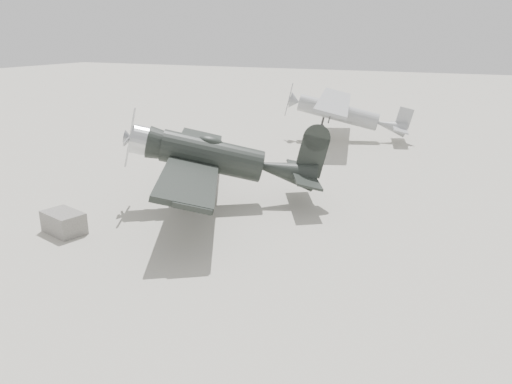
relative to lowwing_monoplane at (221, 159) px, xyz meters
The scene contains 4 objects.
ground 3.47m from the lowwing_monoplane, 70.43° to the right, with size 160.00×160.00×0.00m, color #9B9689.
lowwing_monoplane is the anchor object (origin of this frame).
highwing_monoplane 14.71m from the lowwing_monoplane, 85.77° to the left, with size 8.06×11.26×3.18m.
equipment_block 6.45m from the lowwing_monoplane, 125.02° to the right, with size 1.53×0.96×0.77m, color #63615C.
Camera 1 is at (8.46, -14.55, 6.79)m, focal length 35.00 mm.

